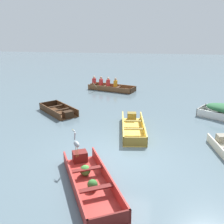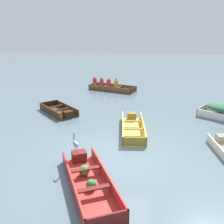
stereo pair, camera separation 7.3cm
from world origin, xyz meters
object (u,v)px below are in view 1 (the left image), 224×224
skiff_dark_varnish_outer_moored (60,111)px  rowboat_wooden_brown_with_crew (109,87)px  dinghy_red_foreground (89,179)px  skiff_yellow_mid_moored (133,127)px  heron_on_dinghy (76,143)px

skiff_dark_varnish_outer_moored → rowboat_wooden_brown_with_crew: size_ratio=0.71×
dinghy_red_foreground → skiff_yellow_mid_moored: size_ratio=1.06×
dinghy_red_foreground → rowboat_wooden_brown_with_crew: (-1.50, 11.59, 0.09)m
dinghy_red_foreground → skiff_dark_varnish_outer_moored: (-3.08, 5.84, -0.01)m
skiff_dark_varnish_outer_moored → heron_on_dinghy: bearing=-63.8°
skiff_dark_varnish_outer_moored → skiff_yellow_mid_moored: bearing=-22.6°
rowboat_wooden_brown_with_crew → skiff_dark_varnish_outer_moored: bearing=-105.4°
heron_on_dinghy → rowboat_wooden_brown_with_crew: bearing=94.8°
skiff_dark_varnish_outer_moored → heron_on_dinghy: (2.48, -5.04, 0.72)m
dinghy_red_foreground → rowboat_wooden_brown_with_crew: 11.69m
rowboat_wooden_brown_with_crew → skiff_yellow_mid_moored: bearing=-72.2°
skiff_yellow_mid_moored → rowboat_wooden_brown_with_crew: bearing=107.8°
skiff_dark_varnish_outer_moored → rowboat_wooden_brown_with_crew: (1.58, 5.75, 0.10)m
rowboat_wooden_brown_with_crew → heron_on_dinghy: 10.85m
dinghy_red_foreground → skiff_yellow_mid_moored: skiff_yellow_mid_moored is taller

